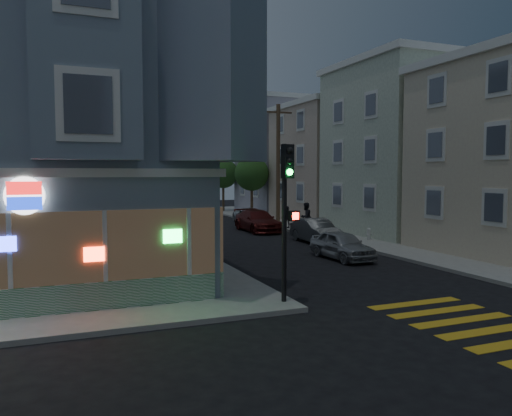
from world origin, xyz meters
TOP-DOWN VIEW (x-y plane):
  - ground at (0.00, 0.00)m, footprint 120.00×120.00m
  - sidewalk_ne at (23.00, 23.00)m, footprint 24.00×42.00m
  - row_house_b at (19.50, 16.00)m, footprint 12.00×8.60m
  - row_house_c at (19.50, 25.00)m, footprint 12.00×8.60m
  - row_house_d at (19.50, 34.00)m, footprint 12.00×8.60m
  - utility_pole at (12.00, 24.00)m, footprint 2.20×0.30m
  - street_tree_near at (12.20, 30.00)m, footprint 3.00×3.00m
  - street_tree_far at (12.20, 38.00)m, footprint 3.00×3.00m
  - pedestrian_a at (11.63, 18.72)m, footprint 1.13×1.02m
  - pedestrian_b at (11.30, 20.85)m, footprint 0.91×0.40m
  - parked_car_a at (8.60, 9.30)m, footprint 1.66×3.91m
  - parked_car_b at (10.08, 14.50)m, footprint 1.63×4.27m
  - parked_car_c at (9.10, 20.96)m, footprint 2.05×5.03m
  - parked_car_d at (10.70, 26.50)m, footprint 2.33×4.46m
  - traffic_signal at (2.66, 2.75)m, footprint 0.56×0.53m
  - fire_hydrant at (13.00, 13.53)m, footprint 0.40×0.23m

SIDE VIEW (x-z plane):
  - ground at x=0.00m, z-range 0.00..0.00m
  - sidewalk_ne at x=23.00m, z-range 0.00..0.15m
  - fire_hydrant at x=13.00m, z-range 0.17..0.87m
  - parked_car_d at x=10.70m, z-range 0.00..1.20m
  - parked_car_a at x=8.60m, z-range 0.00..1.32m
  - parked_car_b at x=10.08m, z-range 0.00..1.39m
  - parked_car_c at x=9.10m, z-range 0.00..1.46m
  - pedestrian_b at x=11.30m, z-range 0.15..1.70m
  - pedestrian_a at x=11.63m, z-range 0.15..2.05m
  - traffic_signal at x=2.66m, z-range 0.98..5.67m
  - street_tree_near at x=12.20m, z-range 1.29..6.59m
  - street_tree_far at x=12.20m, z-range 1.29..6.59m
  - row_house_c at x=19.50m, z-range 0.15..9.15m
  - utility_pole at x=12.00m, z-range 0.30..9.30m
  - row_house_b at x=19.50m, z-range 0.15..10.65m
  - row_house_d at x=19.50m, z-range 0.15..10.65m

